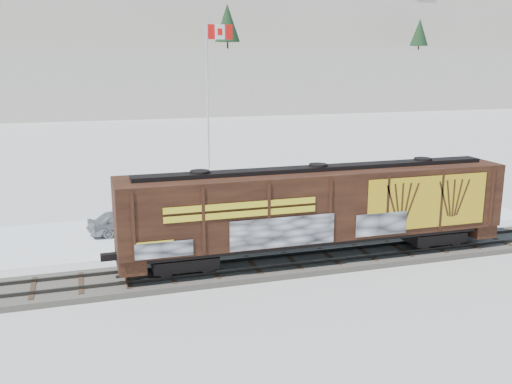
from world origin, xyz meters
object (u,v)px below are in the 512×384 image
object	(u,v)px
flagpole	(210,135)
car_dark	(285,218)
car_white	(194,215)
car_silver	(124,221)
hopper_railcar	(317,206)

from	to	relation	value
flagpole	car_dark	world-z (taller)	flagpole
car_dark	car_white	bearing A→B (deg)	61.26
car_silver	hopper_railcar	bearing A→B (deg)	-143.65
car_silver	car_white	distance (m)	4.25
hopper_railcar	car_dark	size ratio (longest dim) A/B	3.83
hopper_railcar	flagpole	bearing A→B (deg)	97.66
flagpole	car_silver	xyz separation A→B (m)	(-6.76, -6.85, -3.98)
car_white	car_dark	size ratio (longest dim) A/B	0.84
flagpole	car_silver	distance (m)	10.42
hopper_railcar	flagpole	size ratio (longest dim) A/B	1.54
flagpole	car_white	distance (m)	8.12
car_silver	car_white	world-z (taller)	car_silver
car_white	car_dark	bearing A→B (deg)	-111.94
hopper_railcar	car_silver	distance (m)	12.09
car_white	car_dark	distance (m)	5.57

